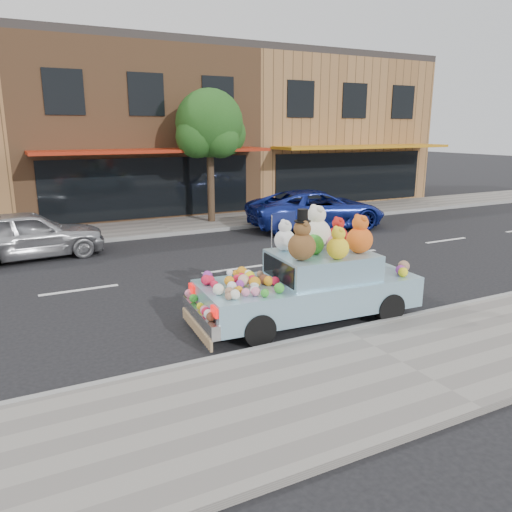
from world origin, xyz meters
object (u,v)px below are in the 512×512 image
street_tree (210,129)px  car_blue (316,209)px  art_car (310,280)px  car_silver (27,235)px

street_tree → car_blue: 5.14m
car_blue → art_car: 9.52m
street_tree → art_car: (-2.17, -10.56, -2.88)m
car_silver → car_blue: size_ratio=0.81×
car_blue → street_tree: bearing=58.2°
street_tree → art_car: 11.16m
street_tree → art_car: size_ratio=1.14×
car_silver → car_blue: 10.09m
street_tree → car_silver: size_ratio=1.23×
car_blue → art_car: (-5.38, -7.85, 0.08)m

